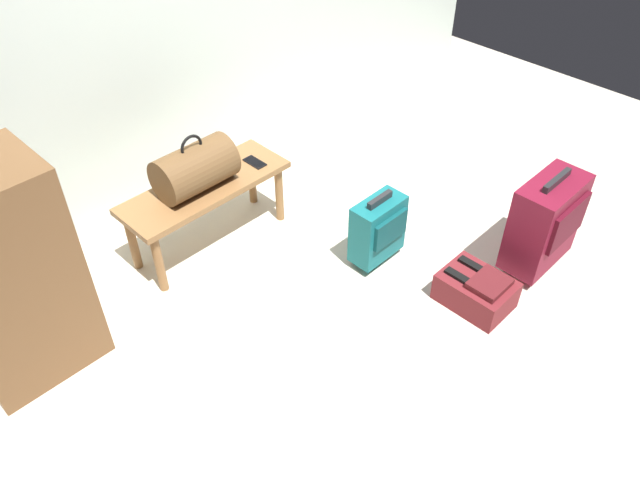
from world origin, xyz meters
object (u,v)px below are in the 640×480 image
bench (206,194)px  cell_phone (255,162)px  suitcase_upright_burgundy (545,222)px  side_cabinet (7,277)px  duffel_bag_brown (195,168)px  backpack_maroon (476,290)px  suitcase_small_teal (378,229)px

bench → cell_phone: cell_phone is taller
suitcase_upright_burgundy → bench: bearing=128.5°
side_cabinet → duffel_bag_brown: bearing=4.7°
bench → duffel_bag_brown: duffel_bag_brown is taller
cell_phone → suitcase_upright_burgundy: (0.84, -1.45, -0.11)m
cell_phone → backpack_maroon: 1.46m
bench → backpack_maroon: bench is taller
backpack_maroon → side_cabinet: side_cabinet is taller
duffel_bag_brown → backpack_maroon: (0.73, -1.42, -0.46)m
suitcase_small_teal → bench: bearing=124.9°
cell_phone → side_cabinet: bearing=-178.0°
side_cabinet → bench: bearing=4.5°
duffel_bag_brown → cell_phone: duffel_bag_brown is taller
bench → side_cabinet: (-1.14, -0.09, 0.19)m
bench → suitcase_upright_burgundy: size_ratio=1.63×
suitcase_small_teal → backpack_maroon: bearing=-79.1°
duffel_bag_brown → side_cabinet: side_cabinet is taller
suitcase_small_teal → side_cabinet: (-1.71, 0.73, 0.31)m
bench → cell_phone: bearing=-6.2°
backpack_maroon → cell_phone: bearing=103.9°
cell_phone → bench: bearing=173.8°
duffel_bag_brown → cell_phone: (0.39, -0.04, -0.13)m
bench → backpack_maroon: (0.69, -1.42, -0.26)m
cell_phone → duffel_bag_brown: bearing=174.5°
suitcase_upright_burgundy → suitcase_small_teal: suitcase_upright_burgundy is taller
duffel_bag_brown → side_cabinet: size_ratio=0.40×
duffel_bag_brown → side_cabinet: 1.10m
cell_phone → backpack_maroon: bearing=-76.1°
backpack_maroon → suitcase_small_teal: bearing=100.9°
suitcase_upright_burgundy → duffel_bag_brown: bearing=129.5°
cell_phone → side_cabinet: size_ratio=0.13×
duffel_bag_brown → suitcase_upright_burgundy: size_ratio=0.72×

